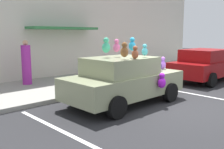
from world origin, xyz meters
TOP-DOWN VIEW (x-y plane):
  - ground_plane at (0.00, 0.00)m, footprint 60.00×60.00m
  - sidewalk at (0.00, 5.00)m, footprint 24.00×4.00m
  - storefront_building at (0.00, 7.14)m, footprint 24.00×1.25m
  - parking_stripe_front at (1.92, 1.00)m, footprint 0.12×3.60m
  - parking_stripe_rear at (-3.80, 1.00)m, footprint 0.12×3.60m
  - plush_covered_car at (-0.98, 1.36)m, footprint 4.13×2.18m
  - parked_sedan_behind at (4.84, 1.45)m, footprint 4.10×2.05m
  - teddy_bear_on_sidewalk at (0.22, 3.93)m, footprint 0.39×0.32m
  - pedestrian_walking_past at (-2.11, 5.98)m, footprint 0.39×0.39m

SIDE VIEW (x-z plane):
  - ground_plane at x=0.00m, z-range 0.00..0.00m
  - parking_stripe_front at x=1.92m, z-range 0.00..0.01m
  - parking_stripe_rear at x=-3.80m, z-range 0.00..0.01m
  - sidewalk at x=0.00m, z-range 0.00..0.15m
  - teddy_bear_on_sidewalk at x=0.22m, z-range 0.12..0.86m
  - parked_sedan_behind at x=4.84m, z-range 0.02..1.56m
  - plush_covered_car at x=-0.98m, z-range -0.28..1.90m
  - pedestrian_walking_past at x=-2.11m, z-range 0.08..1.95m
  - storefront_building at x=0.00m, z-range -0.01..6.39m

